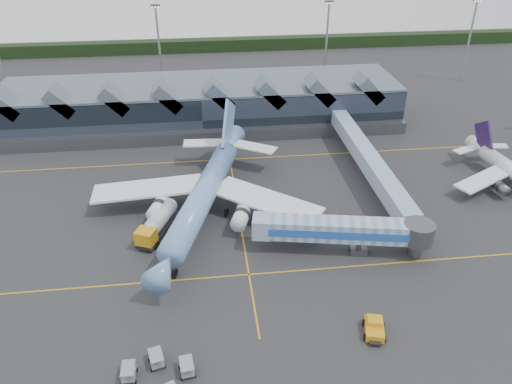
{
  "coord_description": "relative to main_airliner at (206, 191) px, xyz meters",
  "views": [
    {
      "loc": [
        -5.54,
        -62.22,
        46.1
      ],
      "look_at": [
        2.71,
        6.19,
        5.0
      ],
      "focal_mm": 35.0,
      "sensor_mm": 36.0,
      "label": 1
    }
  ],
  "objects": [
    {
      "name": "pushback_tug",
      "position": [
        19.29,
        -29.49,
        -3.48
      ],
      "size": [
        3.34,
        4.44,
        1.81
      ],
      "rotation": [
        0.0,
        0.0,
        -0.25
      ],
      "color": "#CC8F13",
      "rests_on": "ground"
    },
    {
      "name": "fuel_truck",
      "position": [
        -7.71,
        -5.05,
        -2.22
      ],
      "size": [
        6.47,
        10.81,
        3.7
      ],
      "rotation": [
        0.0,
        0.0,
        -0.4
      ],
      "color": "black",
      "rests_on": "ground"
    },
    {
      "name": "tree_line_far",
      "position": [
        5.3,
        101.18,
        -2.29
      ],
      "size": [
        260.0,
        4.0,
        4.0
      ],
      "primitive_type": "cube",
      "color": "black",
      "rests_on": "ground"
    },
    {
      "name": "light_masts",
      "position": [
        26.3,
        53.98,
        8.2
      ],
      "size": [
        132.4,
        42.56,
        22.45
      ],
      "color": "gray",
      "rests_on": "ground"
    },
    {
      "name": "taxi_stripes",
      "position": [
        5.3,
        1.18,
        -4.29
      ],
      "size": [
        120.0,
        60.0,
        0.01
      ],
      "color": "#C98C17",
      "rests_on": "ground"
    },
    {
      "name": "baggage_carts",
      "position": [
        -6.23,
        -33.14,
        -3.38
      ],
      "size": [
        8.03,
        7.69,
        1.62
      ],
      "rotation": [
        0.0,
        0.0,
        0.15
      ],
      "color": "#989BA0",
      "rests_on": "ground"
    },
    {
      "name": "ground",
      "position": [
        5.3,
        -8.82,
        -4.29
      ],
      "size": [
        260.0,
        260.0,
        0.0
      ],
      "primitive_type": "plane",
      "color": "#2B2B2D",
      "rests_on": "ground"
    },
    {
      "name": "jet_bridge",
      "position": [
        20.96,
        -13.47,
        -0.45
      ],
      "size": [
        26.29,
        8.55,
        5.67
      ],
      "rotation": [
        0.0,
        0.0,
        -0.19
      ],
      "color": "#6690AB",
      "rests_on": "ground"
    },
    {
      "name": "terminal",
      "position": [
        0.24,
        38.53,
        0.59
      ],
      "size": [
        90.0,
        22.25,
        12.52
      ],
      "color": "black",
      "rests_on": "ground"
    },
    {
      "name": "main_airliner",
      "position": [
        0.0,
        0.0,
        0.0
      ],
      "size": [
        37.71,
        44.42,
        14.61
      ],
      "rotation": [
        0.0,
        0.0,
        -0.31
      ],
      "color": "#5E7FBF",
      "rests_on": "ground"
    }
  ]
}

